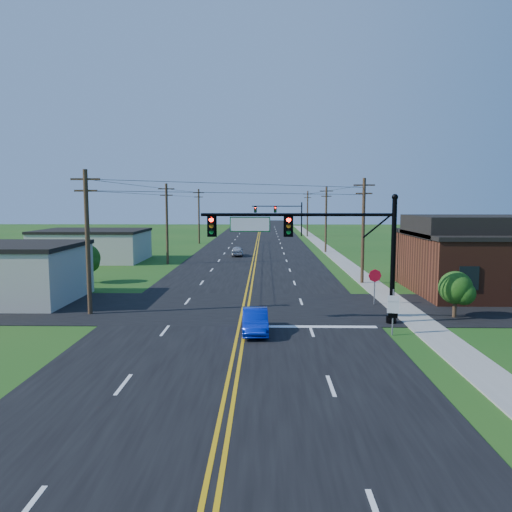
{
  "coord_description": "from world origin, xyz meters",
  "views": [
    {
      "loc": [
        1.46,
        -20.48,
        7.09
      ],
      "look_at": [
        0.91,
        10.0,
        3.71
      ],
      "focal_mm": 35.0,
      "sensor_mm": 36.0,
      "label": 1
    }
  ],
  "objects_px": {
    "signal_mast_far": "(280,213)",
    "stop_sign": "(375,279)",
    "signal_mast_main": "(315,242)",
    "blue_car": "(255,322)",
    "route_sign": "(393,309)"
  },
  "relations": [
    {
      "from": "signal_mast_main",
      "to": "signal_mast_far",
      "type": "relative_size",
      "value": 1.03
    },
    {
      "from": "signal_mast_main",
      "to": "stop_sign",
      "type": "distance_m",
      "value": 7.48
    },
    {
      "from": "blue_car",
      "to": "signal_mast_main",
      "type": "bearing_deg",
      "value": 31.57
    },
    {
      "from": "signal_mast_main",
      "to": "blue_car",
      "type": "bearing_deg",
      "value": -146.28
    },
    {
      "from": "blue_car",
      "to": "stop_sign",
      "type": "relative_size",
      "value": 1.55
    },
    {
      "from": "route_sign",
      "to": "signal_mast_main",
      "type": "bearing_deg",
      "value": 153.64
    },
    {
      "from": "blue_car",
      "to": "route_sign",
      "type": "bearing_deg",
      "value": -4.67
    },
    {
      "from": "blue_car",
      "to": "route_sign",
      "type": "height_order",
      "value": "route_sign"
    },
    {
      "from": "signal_mast_far",
      "to": "stop_sign",
      "type": "bearing_deg",
      "value": -86.16
    },
    {
      "from": "stop_sign",
      "to": "blue_car",
      "type": "bearing_deg",
      "value": -138.6
    },
    {
      "from": "signal_mast_far",
      "to": "stop_sign",
      "type": "relative_size",
      "value": 4.43
    },
    {
      "from": "signal_mast_far",
      "to": "blue_car",
      "type": "bearing_deg",
      "value": -92.7
    },
    {
      "from": "route_sign",
      "to": "signal_mast_far",
      "type": "bearing_deg",
      "value": 100.31
    },
    {
      "from": "signal_mast_main",
      "to": "signal_mast_far",
      "type": "height_order",
      "value": "same"
    },
    {
      "from": "route_sign",
      "to": "stop_sign",
      "type": "distance_m",
      "value": 7.75
    }
  ]
}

